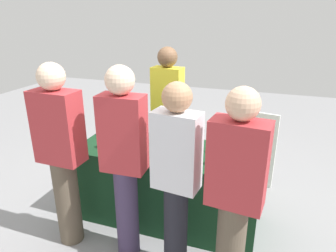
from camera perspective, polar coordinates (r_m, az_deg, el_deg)
ground_plane at (r=3.42m, az=0.00°, el=-16.48°), size 12.00×12.00×0.00m
tasting_table at (r=3.20m, az=0.00°, el=-10.85°), size 1.81×0.73×0.78m
wine_bottle_0 at (r=3.38m, az=-11.18°, el=0.04°), size 0.07×0.07×0.32m
wine_bottle_1 at (r=3.32m, az=-8.86°, el=-0.11°), size 0.08×0.08×0.33m
wine_bottle_2 at (r=3.24m, az=-7.01°, el=-0.63°), size 0.06×0.06×0.32m
wine_bottle_3 at (r=3.16m, az=-2.99°, el=-1.14°), size 0.07×0.07×0.30m
wine_bottle_4 at (r=3.10m, az=3.80°, el=-1.59°), size 0.08×0.08×0.31m
wine_bottle_5 at (r=3.01m, az=5.13°, el=-2.25°), size 0.08×0.08×0.31m
wine_bottle_6 at (r=2.91m, az=11.52°, el=-3.50°), size 0.07×0.07×0.31m
wine_glass_0 at (r=3.06m, az=-11.69°, el=-2.32°), size 0.06×0.06×0.14m
wine_glass_1 at (r=2.92m, az=0.38°, el=-3.49°), size 0.07×0.07×0.12m
wine_glass_2 at (r=2.76m, az=2.25°, el=-4.52°), size 0.07×0.07×0.15m
wine_glass_3 at (r=2.76m, az=4.20°, el=-4.69°), size 0.07×0.07×0.14m
wine_glass_4 at (r=2.72m, az=8.64°, el=-5.58°), size 0.07×0.07×0.13m
wine_glass_5 at (r=2.79m, az=12.56°, el=-5.02°), size 0.06×0.06×0.13m
server_pouring at (r=3.62m, az=-0.10°, el=2.69°), size 0.36×0.23×1.71m
guest_0 at (r=2.80m, az=-19.38°, el=-4.59°), size 0.41×0.23×1.69m
guest_1 at (r=2.51m, az=-8.20°, el=-5.99°), size 0.37×0.23×1.70m
guest_2 at (r=2.33m, az=1.55°, el=-9.35°), size 0.37×0.23×1.62m
guest_3 at (r=2.18m, az=12.44°, el=-12.18°), size 0.40×0.25×1.64m
menu_board at (r=3.93m, az=15.47°, el=-4.05°), size 0.56×0.14×0.95m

